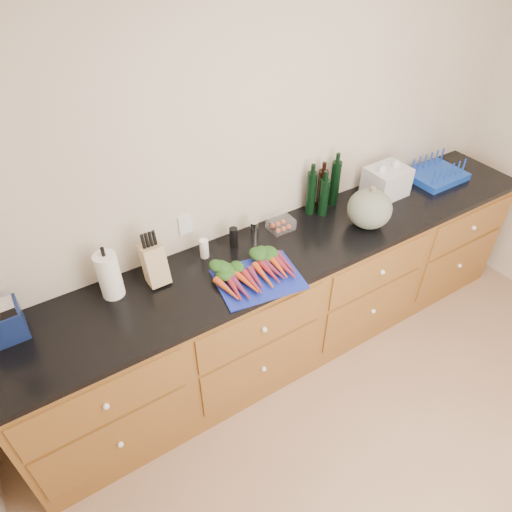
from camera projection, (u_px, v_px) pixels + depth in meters
ground at (426, 495)px, 2.55m from camera, size 4.00×4.00×0.00m
wall_back at (270, 168)px, 2.77m from camera, size 4.10×0.05×2.60m
cabinets at (294, 299)px, 3.10m from camera, size 3.60×0.64×0.90m
countertop at (298, 245)px, 2.81m from camera, size 3.64×0.62×0.04m
cutting_board at (258, 279)px, 2.53m from camera, size 0.51×0.42×0.01m
carrots at (254, 271)px, 2.53m from camera, size 0.43×0.31×0.06m
squash at (370, 209)px, 2.85m from camera, size 0.28×0.28×0.25m
paper_towel at (109, 275)px, 2.36m from camera, size 0.12×0.12×0.27m
knife_block at (155, 264)px, 2.46m from camera, size 0.11×0.11×0.23m
grinder_salt at (204, 248)px, 2.65m from camera, size 0.05×0.05×0.12m
grinder_pepper at (233, 237)px, 2.73m from camera, size 0.05×0.05×0.13m
canister_chrome at (254, 230)px, 2.79m from camera, size 0.05×0.05×0.12m
tomato_box at (281, 224)px, 2.88m from camera, size 0.15×0.12×0.07m
bottles at (323, 191)px, 2.98m from camera, size 0.26×0.13×0.32m
grocery_bag at (386, 182)px, 3.15m from camera, size 0.28×0.23×0.20m
dish_rack at (436, 174)px, 3.36m from camera, size 0.39×0.31×0.16m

